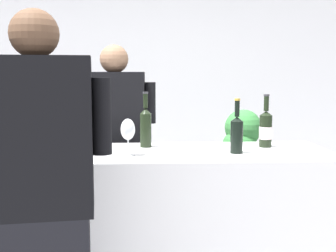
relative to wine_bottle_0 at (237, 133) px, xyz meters
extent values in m
cube|color=white|center=(-0.48, 2.67, 0.30)|extent=(8.00, 0.10, 2.80)
cube|color=white|center=(-0.48, 0.07, -0.61)|extent=(2.09, 0.66, 0.98)
cylinder|color=black|center=(0.00, 0.00, -0.02)|extent=(0.07, 0.07, 0.18)
cone|color=black|center=(0.00, 0.00, 0.08)|extent=(0.07, 0.07, 0.03)
cylinder|color=black|center=(0.00, 0.00, 0.14)|extent=(0.03, 0.03, 0.09)
cylinder|color=#B79333|center=(0.00, 0.00, 0.19)|extent=(0.03, 0.03, 0.01)
cylinder|color=black|center=(-0.92, 0.25, -0.02)|extent=(0.08, 0.08, 0.20)
cone|color=black|center=(-0.92, 0.25, 0.10)|extent=(0.08, 0.08, 0.03)
cylinder|color=black|center=(-0.92, 0.25, 0.16)|extent=(0.03, 0.03, 0.09)
cylinder|color=black|center=(-0.92, 0.25, 0.20)|extent=(0.03, 0.03, 0.01)
cylinder|color=white|center=(-0.92, 0.25, -0.03)|extent=(0.08, 0.08, 0.08)
cylinder|color=black|center=(-0.92, -0.08, -0.01)|extent=(0.08, 0.08, 0.22)
cone|color=black|center=(-0.92, -0.08, 0.12)|extent=(0.08, 0.08, 0.04)
cylinder|color=black|center=(-0.92, -0.08, 0.18)|extent=(0.03, 0.03, 0.08)
cylinder|color=maroon|center=(-0.92, -0.08, 0.22)|extent=(0.03, 0.03, 0.01)
cylinder|color=silver|center=(-0.92, -0.08, -0.02)|extent=(0.08, 0.08, 0.08)
cylinder|color=black|center=(0.22, 0.20, -0.02)|extent=(0.08, 0.08, 0.20)
cone|color=black|center=(0.22, 0.20, 0.09)|extent=(0.08, 0.08, 0.03)
cylinder|color=black|center=(0.22, 0.20, 0.15)|extent=(0.03, 0.03, 0.09)
cylinder|color=#333338|center=(0.22, 0.20, 0.20)|extent=(0.04, 0.04, 0.01)
cylinder|color=silver|center=(0.22, 0.20, -0.03)|extent=(0.08, 0.08, 0.08)
cylinder|color=black|center=(-0.52, 0.23, -0.01)|extent=(0.07, 0.07, 0.21)
cone|color=black|center=(-0.52, 0.23, 0.11)|extent=(0.07, 0.07, 0.04)
cylinder|color=black|center=(-0.52, 0.23, 0.17)|extent=(0.03, 0.03, 0.09)
cylinder|color=#333338|center=(-0.52, 0.23, 0.22)|extent=(0.03, 0.03, 0.01)
cylinder|color=black|center=(-1.27, 0.11, -0.02)|extent=(0.07, 0.07, 0.20)
cone|color=black|center=(-1.27, 0.11, 0.10)|extent=(0.07, 0.07, 0.04)
cylinder|color=black|center=(-1.27, 0.11, 0.17)|extent=(0.03, 0.03, 0.09)
cylinder|color=maroon|center=(-1.27, 0.11, 0.22)|extent=(0.03, 0.03, 0.01)
cylinder|color=silver|center=(-1.27, 0.11, -0.03)|extent=(0.08, 0.08, 0.06)
cylinder|color=silver|center=(-0.61, -0.05, -0.11)|extent=(0.07, 0.07, 0.00)
cylinder|color=silver|center=(-0.61, -0.05, -0.07)|extent=(0.01, 0.01, 0.09)
ellipsoid|color=silver|center=(-0.61, -0.05, 0.03)|extent=(0.08, 0.08, 0.12)
ellipsoid|color=maroon|center=(-0.61, -0.05, 0.01)|extent=(0.06, 0.06, 0.04)
cylinder|color=silver|center=(-1.13, -0.08, -0.02)|extent=(0.19, 0.19, 0.20)
torus|color=silver|center=(-1.13, -0.08, 0.09)|extent=(0.20, 0.20, 0.01)
cube|color=black|center=(-0.74, 0.71, -0.67)|extent=(0.39, 0.25, 0.87)
cube|color=black|center=(-0.74, 0.71, 0.06)|extent=(0.44, 0.25, 0.58)
sphere|color=#8C664C|center=(-0.74, 0.71, 0.44)|extent=(0.20, 0.20, 0.20)
cylinder|color=black|center=(-0.48, 0.70, 0.13)|extent=(0.08, 0.08, 0.30)
cylinder|color=black|center=(-0.99, 0.72, 0.13)|extent=(0.08, 0.08, 0.30)
cube|color=black|center=(-0.96, -0.62, 0.08)|extent=(0.46, 0.29, 0.64)
sphere|color=brown|center=(-0.96, -0.62, 0.49)|extent=(0.20, 0.20, 0.20)
cylinder|color=black|center=(-0.70, -0.59, 0.16)|extent=(0.08, 0.08, 0.32)
cylinder|color=brown|center=(0.33, 1.05, -0.99)|extent=(0.33, 0.33, 0.23)
sphere|color=#387F3D|center=(0.27, 0.99, -0.10)|extent=(0.30, 0.30, 0.30)
sphere|color=#387F3D|center=(0.30, 0.96, -0.48)|extent=(0.28, 0.28, 0.28)
sphere|color=#387F3D|center=(0.25, 1.05, -0.45)|extent=(0.30, 0.30, 0.30)
sphere|color=#387F3D|center=(0.42, 1.10, -0.47)|extent=(0.43, 0.43, 0.43)
sphere|color=#387F3D|center=(0.27, 0.95, -0.53)|extent=(0.35, 0.35, 0.35)
sphere|color=#387F3D|center=(0.24, 0.95, -0.24)|extent=(0.28, 0.28, 0.28)
cylinder|color=#4C3823|center=(0.33, 1.05, -0.57)|extent=(0.05, 0.05, 0.60)
camera|label=1|loc=(-0.52, -2.34, 0.33)|focal=45.01mm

